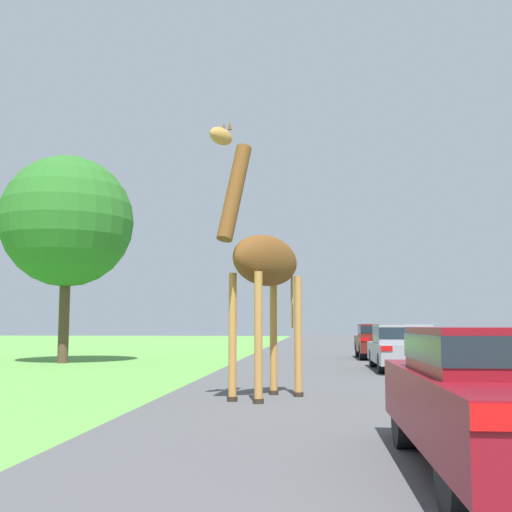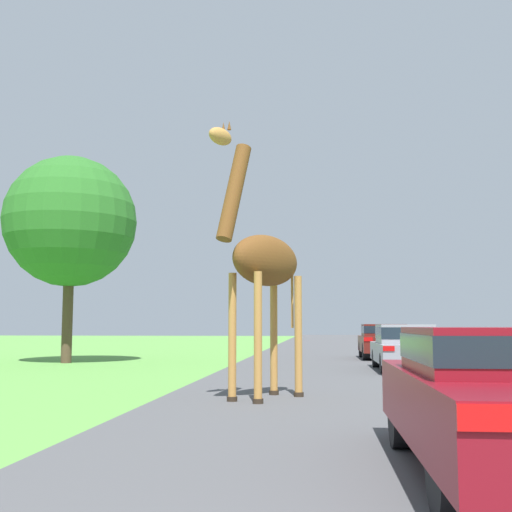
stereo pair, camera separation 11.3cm
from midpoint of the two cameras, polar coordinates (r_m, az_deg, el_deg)
road at (r=31.56m, az=7.95°, el=-8.57°), size 8.33×120.00×0.00m
giraffe_near_road at (r=12.03m, az=0.85°, el=-0.52°), size 1.72×2.51×4.96m
car_lead_maroon at (r=6.37m, az=22.32°, el=-11.37°), size 1.90×4.50×1.34m
car_queue_right at (r=20.14m, az=13.23°, el=-7.79°), size 1.73×4.54×1.38m
car_queue_left at (r=26.87m, az=11.41°, el=-7.34°), size 1.88×3.96×1.40m
tree_centre_back at (r=24.69m, az=-16.04°, el=2.93°), size 4.84×4.84×7.60m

